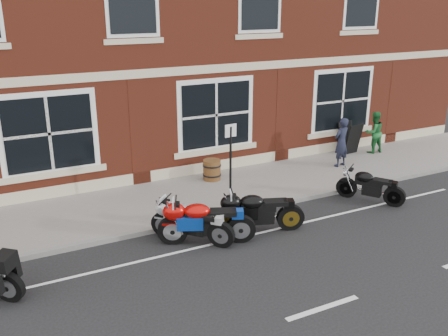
{
  "coord_description": "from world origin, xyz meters",
  "views": [
    {
      "loc": [
        -5.2,
        -9.18,
        5.42
      ],
      "look_at": [
        0.3,
        1.6,
        1.29
      ],
      "focal_mm": 40.0,
      "sensor_mm": 36.0,
      "label": 1
    }
  ],
  "objects": [
    {
      "name": "moto_sport_black",
      "position": [
        0.56,
        0.32,
        0.57
      ],
      "size": [
        2.12,
        0.89,
        0.99
      ],
      "rotation": [
        0.0,
        0.0,
        1.22
      ],
      "color": "black",
      "rests_on": "ground"
    },
    {
      "name": "moto_sport_red",
      "position": [
        -0.84,
        0.35,
        0.59
      ],
      "size": [
        2.13,
        1.05,
        1.02
      ],
      "rotation": [
        0.0,
        0.0,
        1.15
      ],
      "color": "black",
      "rests_on": "ground"
    },
    {
      "name": "ground",
      "position": [
        0.0,
        0.0,
        0.0
      ],
      "size": [
        80.0,
        80.0,
        0.0
      ],
      "primitive_type": "plane",
      "color": "black",
      "rests_on": "ground"
    },
    {
      "name": "pedestrian_right",
      "position": [
        7.45,
        3.79,
        0.87
      ],
      "size": [
        0.77,
        0.62,
        1.49
      ],
      "primitive_type": "imported",
      "rotation": [
        0.0,
        0.0,
        3.07
      ],
      "color": "#1C632C",
      "rests_on": "sidewalk"
    },
    {
      "name": "moto_naked_black",
      "position": [
        4.32,
        0.55,
        0.5
      ],
      "size": [
        1.13,
        1.7,
        0.87
      ],
      "rotation": [
        0.0,
        0.0,
        0.56
      ],
      "color": "black",
      "rests_on": "ground"
    },
    {
      "name": "pedestrian_left",
      "position": [
        5.39,
        3.1,
        0.94
      ],
      "size": [
        0.66,
        0.5,
        1.64
      ],
      "primitive_type": "imported",
      "rotation": [
        0.0,
        0.0,
        3.35
      ],
      "color": "black",
      "rests_on": "sidewalk"
    },
    {
      "name": "sidewalk",
      "position": [
        0.0,
        3.0,
        0.06
      ],
      "size": [
        30.0,
        3.0,
        0.12
      ],
      "primitive_type": "cube",
      "color": "slate",
      "rests_on": "ground"
    },
    {
      "name": "kerb",
      "position": [
        0.0,
        1.42,
        0.06
      ],
      "size": [
        30.0,
        0.16,
        0.12
      ],
      "primitive_type": "cube",
      "color": "slate",
      "rests_on": "ground"
    },
    {
      "name": "parking_sign",
      "position": [
        0.46,
        1.55,
        1.46
      ],
      "size": [
        0.33,
        0.06,
        2.32
      ],
      "rotation": [
        0.0,
        0.0,
        0.08
      ],
      "color": "black",
      "rests_on": "sidewalk"
    },
    {
      "name": "a_board_sign",
      "position": [
        6.63,
        4.11,
        0.68
      ],
      "size": [
        0.72,
        0.52,
        1.12
      ],
      "primitive_type": null,
      "rotation": [
        0.0,
        0.0,
        0.12
      ],
      "color": "black",
      "rests_on": "sidewalk"
    },
    {
      "name": "barrel_planter",
      "position": [
        1.03,
        3.85,
        0.43
      ],
      "size": [
        0.57,
        0.57,
        0.63
      ],
      "color": "#4E2414",
      "rests_on": "sidewalk"
    },
    {
      "name": "moto_sport_silver",
      "position": [
        -1.09,
        0.58,
        0.54
      ],
      "size": [
        1.49,
        1.66,
        0.95
      ],
      "rotation": [
        0.0,
        0.0,
        0.72
      ],
      "color": "black",
      "rests_on": "ground"
    }
  ]
}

